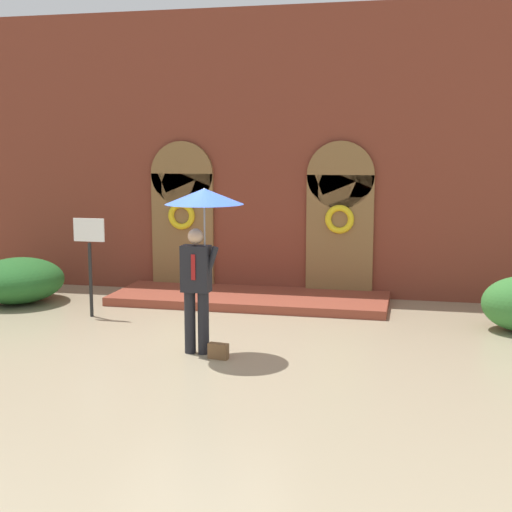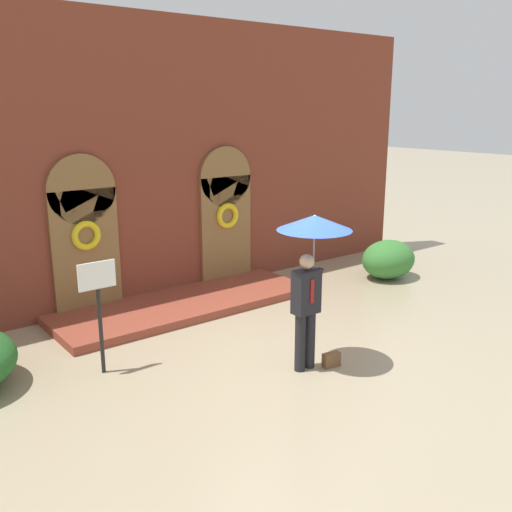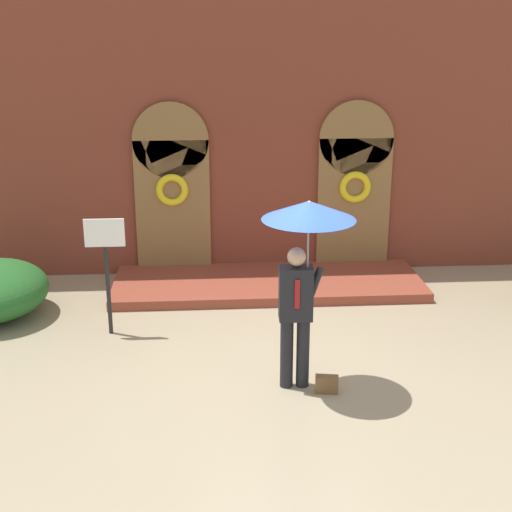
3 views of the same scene
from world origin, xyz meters
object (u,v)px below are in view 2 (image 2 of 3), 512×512
object	(u,v)px
handbag	(331,360)
shrub_right	(388,259)
person_with_umbrella	(312,246)
sign_post	(99,299)

from	to	relation	value
handbag	shrub_right	xyz separation A→B (m)	(4.37, 2.52, 0.34)
person_with_umbrella	sign_post	world-z (taller)	person_with_umbrella
person_with_umbrella	shrub_right	distance (m)	5.40
sign_post	shrub_right	size ratio (longest dim) A/B	1.28
handbag	sign_post	distance (m)	3.61
person_with_umbrella	handbag	xyz separation A→B (m)	(0.27, -0.20, -1.80)
sign_post	shrub_right	world-z (taller)	sign_post
handbag	sign_post	world-z (taller)	sign_post
shrub_right	handbag	bearing A→B (deg)	-150.04
handbag	shrub_right	distance (m)	5.06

